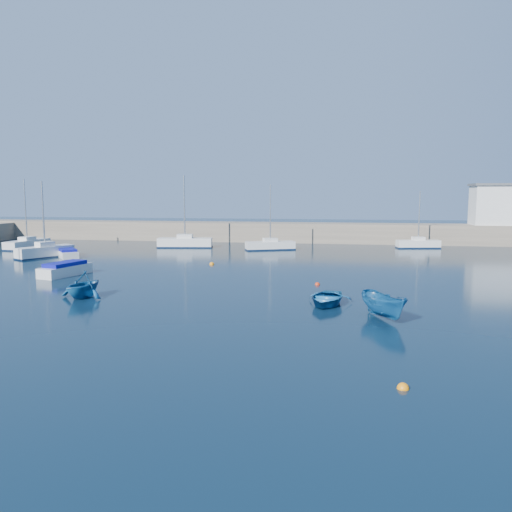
% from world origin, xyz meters
% --- Properties ---
extents(ground, '(220.00, 220.00, 0.00)m').
position_xyz_m(ground, '(0.00, 0.00, 0.00)').
color(ground, black).
rests_on(ground, ground).
extents(back_wall, '(96.00, 4.50, 2.60)m').
position_xyz_m(back_wall, '(0.00, 46.00, 1.30)').
color(back_wall, '#796D5C').
rests_on(back_wall, ground).
extents(sailboat_3, '(4.15, 5.92, 7.87)m').
position_xyz_m(sailboat_3, '(-21.98, 24.50, 0.65)').
color(sailboat_3, silver).
rests_on(sailboat_3, ground).
extents(sailboat_4, '(2.36, 6.52, 8.35)m').
position_xyz_m(sailboat_4, '(-29.22, 32.23, 0.57)').
color(sailboat_4, silver).
rests_on(sailboat_4, ground).
extents(sailboat_5, '(6.83, 2.81, 8.79)m').
position_xyz_m(sailboat_5, '(-10.67, 36.44, 0.65)').
color(sailboat_5, silver).
rests_on(sailboat_5, ground).
extents(sailboat_6, '(5.94, 3.72, 7.62)m').
position_xyz_m(sailboat_6, '(0.09, 35.46, 0.56)').
color(sailboat_6, silver).
rests_on(sailboat_6, ground).
extents(sailboat_7, '(5.31, 2.35, 6.89)m').
position_xyz_m(sailboat_7, '(17.61, 40.35, 0.55)').
color(sailboat_7, silver).
rests_on(sailboat_7, ground).
extents(motorboat_1, '(2.62, 4.77, 1.11)m').
position_xyz_m(motorboat_1, '(-13.65, 14.13, 0.52)').
color(motorboat_1, silver).
rests_on(motorboat_1, ground).
extents(motorboat_2, '(4.08, 4.43, 0.92)m').
position_xyz_m(motorboat_2, '(-19.95, 25.21, 0.43)').
color(motorboat_2, silver).
rests_on(motorboat_2, ground).
extents(dinghy_center, '(3.28, 4.16, 0.78)m').
position_xyz_m(dinghy_center, '(7.45, 6.78, 0.39)').
color(dinghy_center, '#135289').
rests_on(dinghy_center, ground).
extents(dinghy_left, '(3.26, 3.63, 1.71)m').
position_xyz_m(dinghy_left, '(-7.82, 6.29, 0.85)').
color(dinghy_left, '#135289').
rests_on(dinghy_left, ground).
extents(dinghy_right, '(2.88, 3.84, 1.40)m').
position_xyz_m(dinghy_right, '(10.51, 3.91, 0.70)').
color(dinghy_right, '#135289').
rests_on(dinghy_right, ground).
extents(buoy_1, '(0.38, 0.38, 0.38)m').
position_xyz_m(buoy_1, '(6.62, 13.33, 0.00)').
color(buoy_1, red).
rests_on(buoy_1, ground).
extents(buoy_3, '(0.46, 0.46, 0.46)m').
position_xyz_m(buoy_3, '(-3.60, 22.29, 0.00)').
color(buoy_3, orange).
rests_on(buoy_3, ground).
extents(buoy_5, '(0.42, 0.42, 0.42)m').
position_xyz_m(buoy_5, '(10.35, -5.79, 0.00)').
color(buoy_5, orange).
rests_on(buoy_5, ground).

